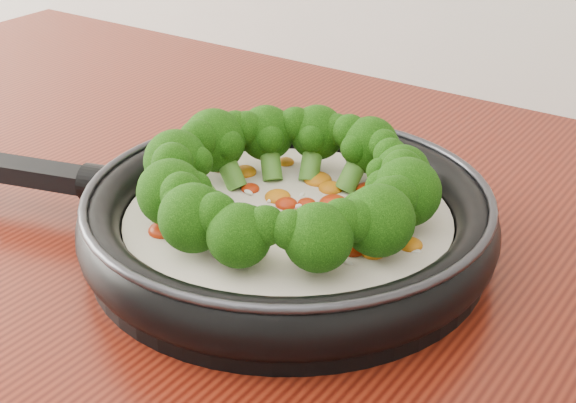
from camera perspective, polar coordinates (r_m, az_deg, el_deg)
The scene contains 1 object.
skillet at distance 0.71m, azimuth -0.29°, elevation -0.64°, with size 0.59×0.44×0.10m.
Camera 1 is at (0.38, 0.52, 1.28)m, focal length 51.99 mm.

